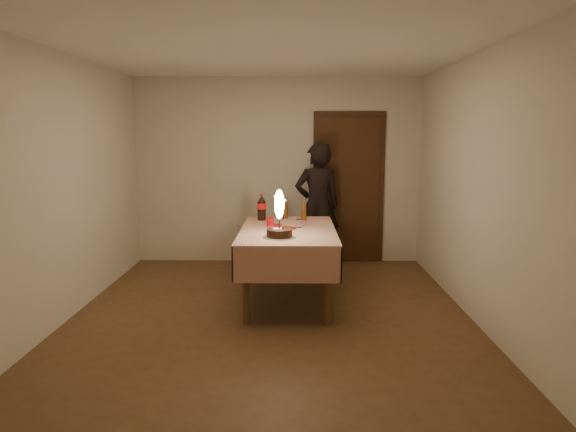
# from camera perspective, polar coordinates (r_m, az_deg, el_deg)

# --- Properties ---
(ground) EXTENTS (4.00, 4.50, 0.01)m
(ground) POSITION_cam_1_polar(r_m,az_deg,el_deg) (5.32, -1.91, -10.87)
(ground) COLOR brown
(ground) RESTS_ON ground
(room_shell) EXTENTS (4.04, 4.54, 2.62)m
(room_shell) POSITION_cam_1_polar(r_m,az_deg,el_deg) (5.07, -1.59, 7.27)
(room_shell) COLOR beige
(room_shell) RESTS_ON ground
(dining_table) EXTENTS (1.02, 1.72, 0.80)m
(dining_table) POSITION_cam_1_polar(r_m,az_deg,el_deg) (5.57, 0.01, -2.52)
(dining_table) COLOR brown
(dining_table) RESTS_ON ground
(birthday_cake) EXTENTS (0.32, 0.32, 0.48)m
(birthday_cake) POSITION_cam_1_polar(r_m,az_deg,el_deg) (5.08, -0.96, -0.97)
(birthday_cake) COLOR white
(birthday_cake) RESTS_ON dining_table
(red_plate) EXTENTS (0.22, 0.22, 0.01)m
(red_plate) POSITION_cam_1_polar(r_m,az_deg,el_deg) (5.57, -0.18, -1.36)
(red_plate) COLOR #B01F0C
(red_plate) RESTS_ON dining_table
(red_cup) EXTENTS (0.08, 0.08, 0.10)m
(red_cup) POSITION_cam_1_polar(r_m,az_deg,el_deg) (5.69, -2.00, -0.68)
(red_cup) COLOR #AB0B10
(red_cup) RESTS_ON dining_table
(clear_cup) EXTENTS (0.07, 0.07, 0.09)m
(clear_cup) POSITION_cam_1_polar(r_m,az_deg,el_deg) (5.63, 1.21, -0.83)
(clear_cup) COLOR white
(clear_cup) RESTS_ON dining_table
(napkin_stack) EXTENTS (0.15, 0.15, 0.02)m
(napkin_stack) POSITION_cam_1_polar(r_m,az_deg,el_deg) (5.69, -1.43, -1.08)
(napkin_stack) COLOR #A91321
(napkin_stack) RESTS_ON dining_table
(cola_bottle) EXTENTS (0.10, 0.10, 0.32)m
(cola_bottle) POSITION_cam_1_polar(r_m,az_deg,el_deg) (6.09, -2.95, 0.96)
(cola_bottle) COLOR black
(cola_bottle) RESTS_ON dining_table
(amber_bottle_left) EXTENTS (0.06, 0.06, 0.25)m
(amber_bottle_left) POSITION_cam_1_polar(r_m,az_deg,el_deg) (6.21, -0.31, 0.79)
(amber_bottle_left) COLOR #58310F
(amber_bottle_left) RESTS_ON dining_table
(amber_bottle_right) EXTENTS (0.06, 0.06, 0.25)m
(amber_bottle_right) POSITION_cam_1_polar(r_m,az_deg,el_deg) (6.08, 1.77, 0.62)
(amber_bottle_right) COLOR #58310F
(amber_bottle_right) RESTS_ON dining_table
(photographer) EXTENTS (0.70, 0.55, 1.71)m
(photographer) POSITION_cam_1_polar(r_m,az_deg,el_deg) (6.92, 3.29, 1.13)
(photographer) COLOR black
(photographer) RESTS_ON ground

